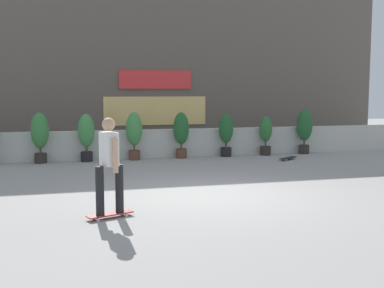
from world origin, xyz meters
The scene contains 12 objects.
ground_plane centered at (0.00, 0.00, 0.00)m, with size 48.00×48.00×0.00m, color #9E9B96.
planter_wall centered at (0.00, 6.00, 0.45)m, with size 18.00×0.40×0.90m, color beige.
building_backdrop centered at (0.00, 10.00, 3.25)m, with size 20.00×2.08×6.50m.
potted_plant_1 centered at (-3.62, 5.55, 0.89)m, with size 0.52×0.52×1.52m.
potted_plant_2 centered at (-2.27, 5.55, 0.85)m, with size 0.50×0.50×1.46m.
potted_plant_3 centered at (-0.80, 5.55, 0.87)m, with size 0.51×0.51×1.50m.
potted_plant_4 centered at (0.71, 5.55, 0.86)m, with size 0.50×0.50×1.48m.
potted_plant_5 centered at (2.24, 5.55, 0.81)m, with size 0.47×0.47×1.41m.
potted_plant_6 centered at (3.65, 5.55, 0.73)m, with size 0.42×0.42×1.31m.
potted_plant_7 centered at (5.08, 5.55, 0.91)m, with size 0.54×0.54×1.56m.
skater_by_wall_left centered at (-2.19, -1.34, 0.94)m, with size 0.82×0.53×1.70m.
skateboard_near_camera centered at (3.87, 4.29, 0.06)m, with size 0.77×0.62×0.08m.
Camera 1 is at (-2.88, -9.34, 2.11)m, focal length 44.82 mm.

